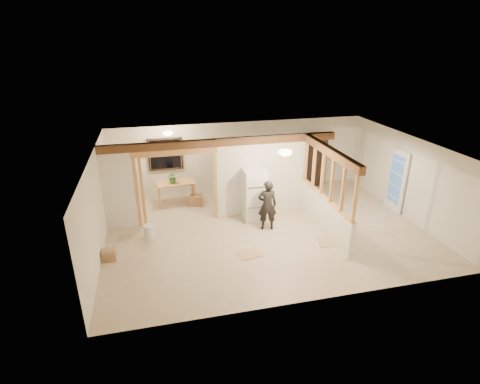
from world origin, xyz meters
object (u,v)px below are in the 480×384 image
object	(u,v)px
refrigerator	(254,195)
shop_vac	(119,201)
work_table	(177,193)
bookshelf	(313,161)
woman	(267,205)

from	to	relation	value
refrigerator	shop_vac	size ratio (longest dim) A/B	2.51
work_table	bookshelf	world-z (taller)	bookshelf
woman	shop_vac	bearing A→B (deg)	-18.75
woman	shop_vac	world-z (taller)	woman
bookshelf	shop_vac	bearing A→B (deg)	-174.89
work_table	shop_vac	xyz separation A→B (m)	(-1.84, -0.09, -0.07)
work_table	woman	bearing A→B (deg)	-49.38
woman	work_table	xyz separation A→B (m)	(-2.41, 2.41, -0.37)
refrigerator	shop_vac	xyz separation A→B (m)	(-4.06, 1.58, -0.48)
shop_vac	woman	bearing A→B (deg)	-28.58
refrigerator	work_table	distance (m)	2.81
woman	work_table	size ratio (longest dim) A/B	1.22
refrigerator	shop_vac	distance (m)	4.39
refrigerator	work_table	world-z (taller)	refrigerator
woman	work_table	world-z (taller)	woman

